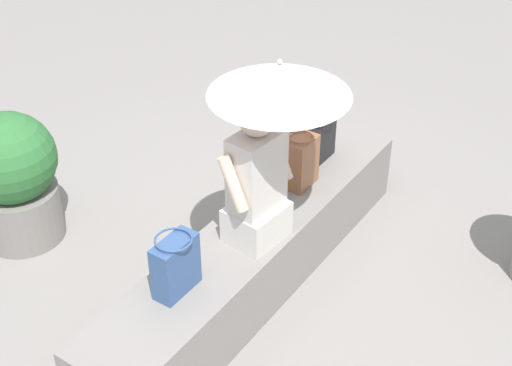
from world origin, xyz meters
name	(u,v)px	position (x,y,z in m)	size (l,w,h in m)	color
ground_plane	(255,284)	(0.00, 0.00, 0.00)	(14.00, 14.00, 0.00)	gray
stone_bench	(255,256)	(0.00, 0.00, 0.24)	(2.80, 0.50, 0.47)	gray
person_seated	(257,182)	(0.08, 0.06, 0.86)	(0.49, 0.31, 0.90)	beige
parasol	(280,80)	(-0.02, 0.14, 1.48)	(0.78, 0.78, 1.13)	#B7B7BC
handbag_black	(176,265)	(0.70, -0.04, 0.65)	(0.27, 0.20, 0.35)	#335184
tote_bag_canvas	(317,140)	(-0.86, -0.07, 0.63)	(0.30, 0.22, 0.32)	black
shoulder_bag_spare	(300,161)	(-0.54, -0.02, 0.65)	(0.23, 0.17, 0.37)	brown
planter_far	(13,176)	(0.48, -1.62, 0.49)	(0.62, 0.62, 0.95)	gray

